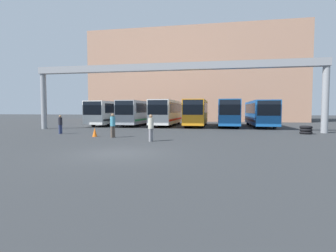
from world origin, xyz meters
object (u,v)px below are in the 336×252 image
at_px(pedestrian_mid_right, 151,127).
at_px(pedestrian_near_right, 113,125).
at_px(pedestrian_far_center, 60,124).
at_px(bus_slot_5, 260,112).
at_px(bus_slot_4, 228,112).
at_px(tire_stack, 306,130).
at_px(bus_slot_0, 111,112).
at_px(bus_slot_1, 138,112).
at_px(bus_slot_3, 196,111).
at_px(bus_slot_2, 167,111).
at_px(traffic_cone, 95,132).

height_order(pedestrian_mid_right, pedestrian_near_right, pedestrian_near_right).
distance_m(pedestrian_mid_right, pedestrian_far_center, 10.00).
height_order(bus_slot_5, pedestrian_near_right, bus_slot_5).
height_order(bus_slot_4, tire_stack, bus_slot_4).
relative_size(bus_slot_0, bus_slot_1, 1.00).
xyz_separation_m(pedestrian_near_right, pedestrian_far_center, (-5.74, 2.03, -0.10)).
distance_m(pedestrian_near_right, tire_stack, 16.56).
xyz_separation_m(bus_slot_4, tire_stack, (6.33, -9.21, -1.54)).
relative_size(bus_slot_3, bus_slot_4, 1.02).
bearing_deg(bus_slot_5, tire_stack, -76.69).
xyz_separation_m(bus_slot_2, pedestrian_far_center, (-6.90, -13.81, -1.04)).
xyz_separation_m(bus_slot_2, bus_slot_4, (7.97, -0.72, -0.01)).
bearing_deg(bus_slot_5, pedestrian_far_center, -143.79).
xyz_separation_m(bus_slot_3, tire_stack, (10.31, -9.29, -1.56)).
height_order(bus_slot_4, pedestrian_mid_right, bus_slot_4).
relative_size(bus_slot_3, tire_stack, 9.82).
distance_m(bus_slot_3, tire_stack, 13.97).
distance_m(pedestrian_far_center, tire_stack, 21.55).
bearing_deg(bus_slot_4, bus_slot_0, 177.90).
xyz_separation_m(bus_slot_0, pedestrian_far_center, (1.07, -13.67, -0.98)).
xyz_separation_m(bus_slot_1, bus_slot_5, (15.93, 0.12, -0.04)).
height_order(pedestrian_mid_right, pedestrian_far_center, pedestrian_mid_right).
relative_size(traffic_cone, tire_stack, 0.68).
bearing_deg(bus_slot_2, pedestrian_near_right, -94.18).
relative_size(bus_slot_4, bus_slot_5, 0.88).
bearing_deg(tire_stack, traffic_cone, -161.99).
relative_size(bus_slot_0, bus_slot_3, 1.10).
height_order(bus_slot_4, pedestrian_near_right, bus_slot_4).
distance_m(bus_slot_0, bus_slot_5, 19.92).
height_order(traffic_cone, tire_stack, tire_stack).
height_order(bus_slot_5, traffic_cone, bus_slot_5).
distance_m(bus_slot_1, traffic_cone, 15.48).
bearing_deg(bus_slot_1, bus_slot_2, 1.93).
bearing_deg(bus_slot_0, tire_stack, -23.75).
distance_m(bus_slot_2, pedestrian_near_right, 15.91).
distance_m(bus_slot_4, tire_stack, 11.28).
xyz_separation_m(bus_slot_5, pedestrian_far_center, (-18.85, -13.80, -0.96)).
bearing_deg(pedestrian_far_center, bus_slot_2, -7.12).
bearing_deg(traffic_cone, pedestrian_near_right, -11.87).
bearing_deg(bus_slot_5, bus_slot_3, -175.46).
bearing_deg(traffic_cone, bus_slot_2, 79.68).
bearing_deg(bus_slot_0, bus_slot_2, 0.98).
xyz_separation_m(bus_slot_4, pedestrian_far_center, (-14.86, -13.09, -1.03)).
bearing_deg(bus_slot_3, bus_slot_2, 170.83).
height_order(bus_slot_1, traffic_cone, bus_slot_1).
bearing_deg(bus_slot_1, bus_slot_5, 0.45).
bearing_deg(bus_slot_0, pedestrian_near_right, -66.56).
height_order(pedestrian_far_center, tire_stack, pedestrian_far_center).
relative_size(bus_slot_4, tire_stack, 9.68).
bearing_deg(pedestrian_mid_right, bus_slot_2, 28.21).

